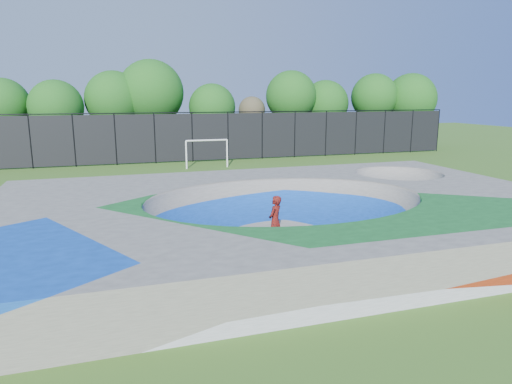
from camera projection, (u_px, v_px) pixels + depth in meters
The scene contains 7 objects.
ground at pixel (285, 234), 17.95m from camera, with size 120.00×120.00×0.00m, color #36601A.
skate_deck at pixel (286, 216), 17.80m from camera, with size 22.00×14.00×1.50m, color gray.
skater at pixel (275, 221), 16.36m from camera, with size 0.68×0.44×1.85m, color #B71C0E.
skateboard at pixel (275, 245), 16.55m from camera, with size 0.78×0.22×0.05m, color black.
soccer_goal at pixel (207, 148), 34.04m from camera, with size 3.23×0.12×2.13m.
fence at pixel (192, 136), 37.10m from camera, with size 48.09×0.09×4.04m.
treeline at pixel (167, 100), 40.96m from camera, with size 53.40×7.75×8.54m.
Camera 1 is at (-6.32, -16.06, 5.34)m, focal length 32.00 mm.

